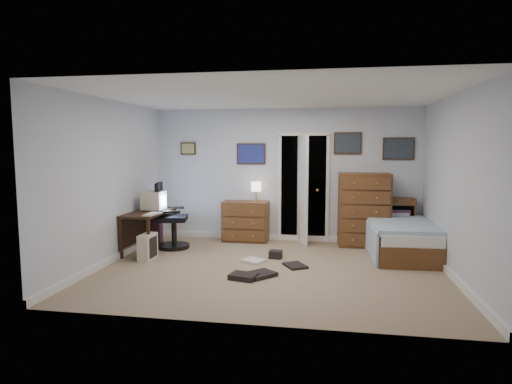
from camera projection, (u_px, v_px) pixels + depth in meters
floor at (271, 270)px, 6.28m from camera, size 5.00×4.00×0.02m
computer_desk at (145, 220)px, 7.32m from camera, size 0.58×1.20×0.69m
crt_monitor at (154, 200)px, 7.42m from camera, size 0.36×0.34×0.33m
keyboard at (151, 214)px, 6.92m from camera, size 0.15×0.37×0.02m
pc_tower at (148, 247)px, 6.77m from camera, size 0.20×0.39×0.41m
office_chair at (169, 223)px, 7.52m from camera, size 0.67×0.67×1.16m
media_stack at (157, 221)px, 7.94m from camera, size 0.17×0.17×0.80m
low_dresser at (246, 221)px, 8.09m from camera, size 0.86×0.43×0.76m
table_lamp at (256, 187)px, 7.99m from camera, size 0.19×0.19×0.37m
doorway at (304, 187)px, 8.34m from camera, size 0.96×1.12×2.05m
tall_dresser at (364, 210)px, 7.68m from camera, size 0.91×0.56×1.32m
headboard_bookcase at (387, 220)px, 7.74m from camera, size 0.97×0.29×0.87m
bed at (399, 237)px, 7.09m from camera, size 1.08×1.92×0.62m
wall_posters at (316, 149)px, 7.94m from camera, size 4.38×0.04×0.60m
floor_clutter at (262, 268)px, 6.20m from camera, size 1.06×1.40×0.13m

